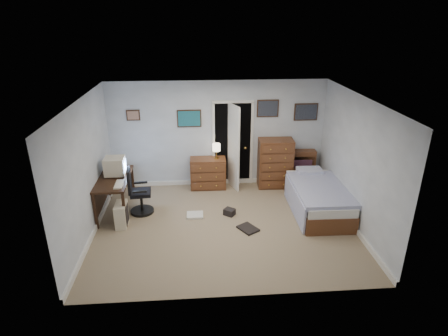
# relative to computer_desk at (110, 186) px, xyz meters

# --- Properties ---
(floor) EXTENTS (5.00, 4.00, 0.02)m
(floor) POSITION_rel_computer_desk_xyz_m (2.29, -0.72, -0.61)
(floor) COLOR gray
(floor) RESTS_ON ground
(computer_desk) EXTENTS (0.65, 1.36, 0.78)m
(computer_desk) POSITION_rel_computer_desk_xyz_m (0.00, 0.00, 0.00)
(computer_desk) COLOR black
(computer_desk) RESTS_ON floor
(crt_monitor) EXTENTS (0.41, 0.38, 0.38)m
(crt_monitor) POSITION_rel_computer_desk_xyz_m (0.12, 0.15, 0.37)
(crt_monitor) COLOR beige
(crt_monitor) RESTS_ON computer_desk
(keyboard) EXTENTS (0.16, 0.42, 0.03)m
(keyboard) POSITION_rel_computer_desk_xyz_m (0.27, -0.35, 0.19)
(keyboard) COLOR beige
(keyboard) RESTS_ON computer_desk
(pc_tower) EXTENTS (0.22, 0.44, 0.47)m
(pc_tower) POSITION_rel_computer_desk_xyz_m (0.30, -0.55, -0.37)
(pc_tower) COLOR beige
(pc_tower) RESTS_ON floor
(office_chair) EXTENTS (0.52, 0.52, 0.99)m
(office_chair) POSITION_rel_computer_desk_xyz_m (0.56, -0.06, -0.22)
(office_chair) COLOR black
(office_chair) RESTS_ON floor
(media_stack) EXTENTS (0.16, 0.16, 0.74)m
(media_stack) POSITION_rel_computer_desk_xyz_m (-0.03, 1.52, -0.23)
(media_stack) COLOR maroon
(media_stack) RESTS_ON floor
(low_dresser) EXTENTS (0.83, 0.43, 0.73)m
(low_dresser) POSITION_rel_computer_desk_xyz_m (2.05, 1.05, -0.23)
(low_dresser) COLOR brown
(low_dresser) RESTS_ON floor
(table_lamp) EXTENTS (0.19, 0.19, 0.36)m
(table_lamp) POSITION_rel_computer_desk_xyz_m (2.25, 1.05, 0.40)
(table_lamp) COLOR gold
(table_lamp) RESTS_ON low_dresser
(doorway) EXTENTS (0.96, 1.12, 2.05)m
(doorway) POSITION_rel_computer_desk_xyz_m (2.64, 1.55, 0.40)
(doorway) COLOR black
(doorway) RESTS_ON floor
(tall_dresser) EXTENTS (0.81, 0.50, 1.17)m
(tall_dresser) POSITION_rel_computer_desk_xyz_m (3.63, 1.03, -0.02)
(tall_dresser) COLOR brown
(tall_dresser) RESTS_ON floor
(headboard_bookcase) EXTENTS (0.95, 0.28, 0.84)m
(headboard_bookcase) POSITION_rel_computer_desk_xyz_m (4.16, 1.14, -0.15)
(headboard_bookcase) COLOR brown
(headboard_bookcase) RESTS_ON floor
(bed) EXTENTS (1.09, 1.98, 0.64)m
(bed) POSITION_rel_computer_desk_xyz_m (4.28, -0.26, -0.30)
(bed) COLOR brown
(bed) RESTS_ON floor
(wall_posters) EXTENTS (4.38, 0.04, 0.60)m
(wall_posters) POSITION_rel_computer_desk_xyz_m (2.86, 1.26, 1.15)
(wall_posters) COLOR #331E11
(wall_posters) RESTS_ON floor
(floor_clutter) EXTENTS (1.41, 0.97, 0.13)m
(floor_clutter) POSITION_rel_computer_desk_xyz_m (2.29, -0.49, -0.56)
(floor_clutter) COLOR black
(floor_clutter) RESTS_ON floor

